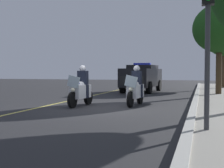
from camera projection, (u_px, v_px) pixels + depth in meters
ground_plane at (103, 108)px, 12.35m from camera, size 80.00×80.00×0.00m
curb_strip at (194, 109)px, 11.37m from camera, size 48.00×0.24×0.15m
lane_stripe_center at (47, 106)px, 13.05m from camera, size 48.00×0.12×0.01m
police_motorcycle_lead_left at (81, 89)px, 12.89m from camera, size 2.14×0.61×1.72m
police_motorcycle_lead_right at (136, 89)px, 13.14m from camera, size 2.14×0.61×1.72m
police_suv at (142, 77)px, 21.84m from camera, size 5.02×2.35×2.05m
traffic_light at (208, 11)px, 7.05m from camera, size 0.38×0.28×3.75m
tree_far_back at (219, 29)px, 18.49m from camera, size 3.17×3.17×5.39m
tree_behind_suv at (224, 41)px, 25.60m from camera, size 2.84×2.84×5.18m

